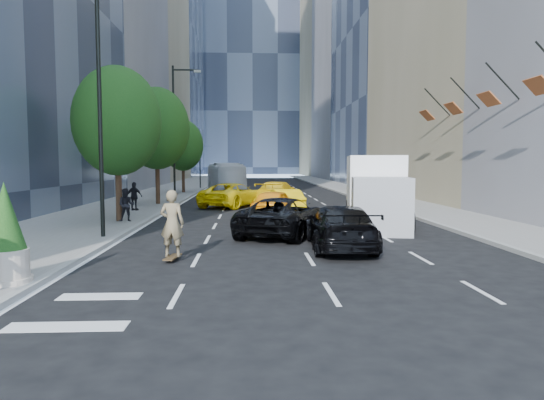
{
  "coord_description": "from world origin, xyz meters",
  "views": [
    {
      "loc": [
        -0.85,
        -14.78,
        2.99
      ],
      "look_at": [
        -0.02,
        3.15,
        1.6
      ],
      "focal_mm": 32.0,
      "sensor_mm": 36.0,
      "label": 1
    }
  ],
  "objects_px": {
    "black_sedan_lincoln": "(283,216)",
    "box_truck": "(376,191)",
    "skateboarder": "(172,228)",
    "black_sedan_mercedes": "(340,227)",
    "city_bus": "(225,178)",
    "planter_shrub": "(6,235)"
  },
  "relations": [
    {
      "from": "black_sedan_lincoln",
      "to": "box_truck",
      "type": "relative_size",
      "value": 0.78
    },
    {
      "from": "box_truck",
      "to": "skateboarder",
      "type": "bearing_deg",
      "value": -127.32
    },
    {
      "from": "skateboarder",
      "to": "black_sedan_mercedes",
      "type": "height_order",
      "value": "skateboarder"
    },
    {
      "from": "black_sedan_lincoln",
      "to": "box_truck",
      "type": "height_order",
      "value": "box_truck"
    },
    {
      "from": "skateboarder",
      "to": "black_sedan_mercedes",
      "type": "distance_m",
      "value": 5.78
    },
    {
      "from": "skateboarder",
      "to": "city_bus",
      "type": "relative_size",
      "value": 0.19
    },
    {
      "from": "skateboarder",
      "to": "planter_shrub",
      "type": "relative_size",
      "value": 0.85
    },
    {
      "from": "black_sedan_mercedes",
      "to": "city_bus",
      "type": "bearing_deg",
      "value": -77.53
    },
    {
      "from": "black_sedan_mercedes",
      "to": "box_truck",
      "type": "distance_m",
      "value": 6.57
    },
    {
      "from": "black_sedan_lincoln",
      "to": "planter_shrub",
      "type": "height_order",
      "value": "planter_shrub"
    },
    {
      "from": "planter_shrub",
      "to": "city_bus",
      "type": "bearing_deg",
      "value": 84.51
    },
    {
      "from": "skateboarder",
      "to": "city_bus",
      "type": "height_order",
      "value": "city_bus"
    },
    {
      "from": "skateboarder",
      "to": "black_sedan_lincoln",
      "type": "bearing_deg",
      "value": -117.32
    },
    {
      "from": "black_sedan_mercedes",
      "to": "black_sedan_lincoln",
      "type": "bearing_deg",
      "value": -59.17
    },
    {
      "from": "skateboarder",
      "to": "city_bus",
      "type": "xyz_separation_m",
      "value": [
        0.0,
        32.28,
        0.46
      ]
    },
    {
      "from": "black_sedan_mercedes",
      "to": "box_truck",
      "type": "relative_size",
      "value": 0.73
    },
    {
      "from": "black_sedan_mercedes",
      "to": "planter_shrub",
      "type": "bearing_deg",
      "value": 31.37
    },
    {
      "from": "black_sedan_mercedes",
      "to": "planter_shrub",
      "type": "height_order",
      "value": "planter_shrub"
    },
    {
      "from": "skateboarder",
      "to": "planter_shrub",
      "type": "xyz_separation_m",
      "value": [
        -3.4,
        -3.08,
        0.27
      ]
    },
    {
      "from": "skateboarder",
      "to": "box_truck",
      "type": "bearing_deg",
      "value": -128.26
    },
    {
      "from": "skateboarder",
      "to": "black_sedan_mercedes",
      "type": "xyz_separation_m",
      "value": [
        5.47,
        1.85,
        -0.25
      ]
    },
    {
      "from": "city_bus",
      "to": "black_sedan_lincoln",
      "type": "bearing_deg",
      "value": -91.99
    }
  ]
}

